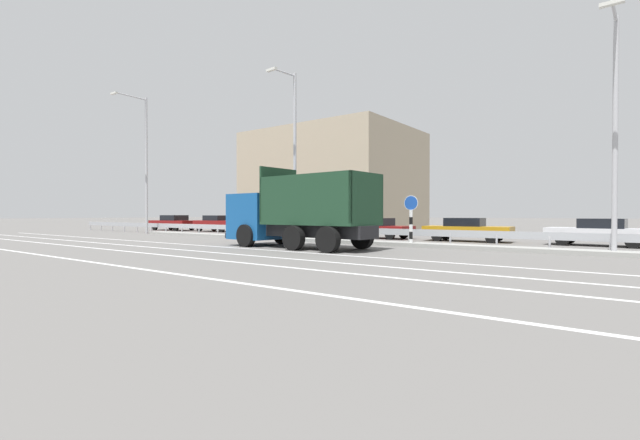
{
  "coord_description": "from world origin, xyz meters",
  "views": [
    {
      "loc": [
        14.21,
        -16.32,
        1.52
      ],
      "look_at": [
        1.7,
        0.4,
        1.23
      ],
      "focal_mm": 24.0,
      "sensor_mm": 36.0,
      "label": 1
    }
  ],
  "objects": [
    {
      "name": "ground_plane",
      "position": [
        0.0,
        0.0,
        0.0
      ],
      "size": [
        320.0,
        320.0,
        0.0
      ],
      "primitive_type": "plane",
      "color": "#605E5B"
    },
    {
      "name": "parked_car_3",
      "position": [
        -3.67,
        7.8,
        0.67
      ],
      "size": [
        4.05,
        2.17,
        1.3
      ],
      "rotation": [
        0.0,
        0.0,
        1.66
      ],
      "color": "#335B33",
      "rests_on": "ground_plane"
    },
    {
      "name": "street_lamp_0",
      "position": [
        -16.41,
        1.95,
        5.81
      ],
      "size": [
        0.71,
        2.76,
        10.5
      ],
      "color": "#ADADB2",
      "rests_on": "ground_plane"
    },
    {
      "name": "background_building_0",
      "position": [
        -11.66,
        20.7,
        5.01
      ],
      "size": [
        15.93,
        12.78,
        10.03
      ],
      "primitive_type": "cube",
      "color": "tan",
      "rests_on": "ground_plane"
    },
    {
      "name": "lane_strip_3",
      "position": [
        1.98,
        -9.87,
        0.0
      ],
      "size": [
        56.07,
        0.16,
        0.01
      ],
      "primitive_type": "cube",
      "color": "silver",
      "rests_on": "ground_plane"
    },
    {
      "name": "lane_strip_2",
      "position": [
        1.98,
        -7.15,
        0.0
      ],
      "size": [
        56.07,
        0.16,
        0.01
      ],
      "primitive_type": "cube",
      "color": "silver",
      "rests_on": "ground_plane"
    },
    {
      "name": "median_guardrail",
      "position": [
        -0.0,
        3.16,
        0.57
      ],
      "size": [
        56.07,
        0.09,
        0.78
      ],
      "color": "#9EA0A5",
      "rests_on": "ground_plane"
    },
    {
      "name": "median_road_sign",
      "position": [
        5.62,
        2.29,
        1.25
      ],
      "size": [
        0.7,
        0.16,
        2.39
      ],
      "color": "white",
      "rests_on": "ground_plane"
    },
    {
      "name": "lane_strip_1",
      "position": [
        1.98,
        -5.36,
        0.0
      ],
      "size": [
        56.07,
        0.16,
        0.01
      ],
      "primitive_type": "cube",
      "color": "silver",
      "rests_on": "ground_plane"
    },
    {
      "name": "parked_car_5",
      "position": [
        6.55,
        7.49,
        0.67
      ],
      "size": [
        4.72,
        1.97,
        1.3
      ],
      "rotation": [
        0.0,
        0.0,
        -1.52
      ],
      "color": "#B27A14",
      "rests_on": "ground_plane"
    },
    {
      "name": "median_island",
      "position": [
        0.0,
        2.29,
        0.09
      ],
      "size": [
        30.84,
        1.1,
        0.18
      ],
      "primitive_type": "cube",
      "color": "gray",
      "rests_on": "ground_plane"
    },
    {
      "name": "street_lamp_2",
      "position": [
        13.49,
        2.23,
        4.76
      ],
      "size": [
        0.71,
        2.01,
        8.61
      ],
      "color": "#ADADB2",
      "rests_on": "ground_plane"
    },
    {
      "name": "parked_car_4",
      "position": [
        1.11,
        7.25,
        0.65
      ],
      "size": [
        4.36,
        2.02,
        1.27
      ],
      "rotation": [
        0.0,
        0.0,
        -1.63
      ],
      "color": "maroon",
      "rests_on": "ground_plane"
    },
    {
      "name": "parked_car_6",
      "position": [
        12.7,
        7.86,
        0.67
      ],
      "size": [
        4.54,
        2.1,
        1.31
      ],
      "rotation": [
        0.0,
        0.0,
        1.51
      ],
      "color": "silver",
      "rests_on": "ground_plane"
    },
    {
      "name": "parked_car_1",
      "position": [
        -14.96,
        7.88,
        0.72
      ],
      "size": [
        4.69,
        1.79,
        1.4
      ],
      "rotation": [
        0.0,
        0.0,
        -1.57
      ],
      "color": "maroon",
      "rests_on": "ground_plane"
    },
    {
      "name": "dump_truck",
      "position": [
        1.0,
        -1.45,
        1.31
      ],
      "size": [
        7.66,
        2.98,
        3.67
      ],
      "rotation": [
        0.0,
        0.0,
        1.52
      ],
      "color": "#144C8C",
      "rests_on": "ground_plane"
    },
    {
      "name": "lane_strip_0",
      "position": [
        1.98,
        -3.29,
        0.0
      ],
      "size": [
        56.07,
        0.16,
        0.01
      ],
      "primitive_type": "cube",
      "color": "silver",
      "rests_on": "ground_plane"
    },
    {
      "name": "parked_car_2",
      "position": [
        -9.51,
        7.29,
        0.7
      ],
      "size": [
        4.71,
        1.78,
        1.39
      ],
      "rotation": [
        0.0,
        0.0,
        1.57
      ],
      "color": "maroon",
      "rests_on": "ground_plane"
    },
    {
      "name": "parked_car_0",
      "position": [
        -20.65,
        7.4,
        0.72
      ],
      "size": [
        4.98,
        2.2,
        1.41
      ],
      "rotation": [
        0.0,
        0.0,
        1.63
      ],
      "color": "maroon",
      "rests_on": "ground_plane"
    },
    {
      "name": "street_lamp_1",
      "position": [
        -1.47,
        2.11,
        5.2
      ],
      "size": [
        0.71,
        1.97,
        9.48
      ],
      "color": "#ADADB2",
      "rests_on": "ground_plane"
    }
  ]
}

